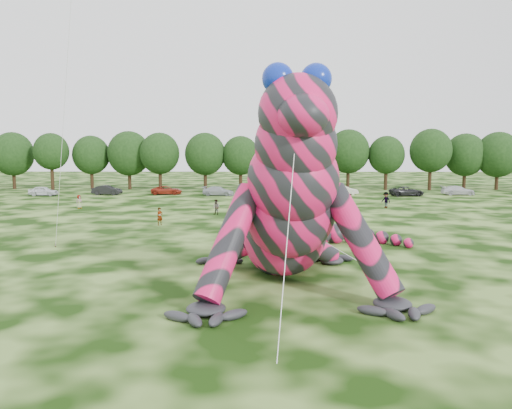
{
  "coord_description": "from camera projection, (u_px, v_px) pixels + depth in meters",
  "views": [
    {
      "loc": [
        -0.63,
        -25.7,
        7.08
      ],
      "look_at": [
        -0.96,
        1.07,
        4.0
      ],
      "focal_mm": 35.0,
      "sensor_mm": 36.0,
      "label": 1
    }
  ],
  "objects": [
    {
      "name": "spectator_0",
      "position": [
        160.0,
        216.0,
        45.44
      ],
      "size": [
        0.69,
        0.7,
        1.62
      ],
      "primitive_type": "imported",
      "rotation": [
        0.0,
        0.0,
        0.82
      ],
      "color": "gray",
      "rests_on": "ground"
    },
    {
      "name": "tree_11",
      "position": [
        348.0,
        160.0,
        83.39
      ],
      "size": [
        7.01,
        6.31,
        10.07
      ],
      "primitive_type": null,
      "color": "black",
      "rests_on": "ground"
    },
    {
      "name": "car_6",
      "position": [
        407.0,
        191.0,
        72.56
      ],
      "size": [
        5.16,
        2.8,
        1.37
      ],
      "primitive_type": "imported",
      "rotation": [
        0.0,
        0.0,
        1.68
      ],
      "color": "#232326",
      "rests_on": "ground"
    },
    {
      "name": "spectator_1",
      "position": [
        216.0,
        207.0,
        52.44
      ],
      "size": [
        0.98,
        0.91,
        1.61
      ],
      "primitive_type": "imported",
      "rotation": [
        0.0,
        0.0,
        5.79
      ],
      "color": "gray",
      "rests_on": "ground"
    },
    {
      "name": "tree_5",
      "position": [
        129.0,
        160.0,
        84.11
      ],
      "size": [
        7.16,
        6.44,
        9.8
      ],
      "primitive_type": null,
      "color": "black",
      "rests_on": "ground"
    },
    {
      "name": "tree_10",
      "position": [
        310.0,
        158.0,
        83.83
      ],
      "size": [
        7.09,
        6.38,
        10.5
      ],
      "primitive_type": null,
      "color": "black",
      "rests_on": "ground"
    },
    {
      "name": "car_0",
      "position": [
        43.0,
        191.0,
        73.02
      ],
      "size": [
        4.17,
        1.8,
        1.4
      ],
      "primitive_type": "imported",
      "rotation": [
        0.0,
        0.0,
        1.61
      ],
      "color": "silver",
      "rests_on": "ground"
    },
    {
      "name": "tree_4",
      "position": [
        91.0,
        162.0,
        84.51
      ],
      "size": [
        6.22,
        5.6,
        9.06
      ],
      "primitive_type": null,
      "color": "black",
      "rests_on": "ground"
    },
    {
      "name": "tree_14",
      "position": [
        465.0,
        161.0,
        83.71
      ],
      "size": [
        6.82,
        6.14,
        9.4
      ],
      "primitive_type": null,
      "color": "black",
      "rests_on": "ground"
    },
    {
      "name": "flying_kite",
      "position": [
        71.0,
        1.0,
        29.32
      ],
      "size": [
        4.45,
        5.47,
        18.06
      ],
      "color": "red",
      "rests_on": "ground"
    },
    {
      "name": "tree_12",
      "position": [
        386.0,
        163.0,
        82.92
      ],
      "size": [
        5.99,
        5.39,
        8.97
      ],
      "primitive_type": null,
      "color": "black",
      "rests_on": "ground"
    },
    {
      "name": "ground",
      "position": [
        274.0,
        282.0,
        26.33
      ],
      "size": [
        240.0,
        240.0,
        0.0
      ],
      "primitive_type": "plane",
      "color": "#16330A",
      "rests_on": "ground"
    },
    {
      "name": "tree_9",
      "position": [
        272.0,
        164.0,
        82.79
      ],
      "size": [
        5.27,
        4.74,
        8.68
      ],
      "primitive_type": null,
      "color": "black",
      "rests_on": "ground"
    },
    {
      "name": "tree_8",
      "position": [
        241.0,
        163.0,
        82.48
      ],
      "size": [
        6.14,
        5.53,
        8.94
      ],
      "primitive_type": null,
      "color": "black",
      "rests_on": "ground"
    },
    {
      "name": "car_4",
      "position": [
        276.0,
        191.0,
        73.26
      ],
      "size": [
        3.81,
        1.84,
        1.25
      ],
      "primitive_type": "imported",
      "rotation": [
        0.0,
        0.0,
        1.67
      ],
      "color": "#141B50",
      "rests_on": "ground"
    },
    {
      "name": "tree_15",
      "position": [
        498.0,
        161.0,
        82.69
      ],
      "size": [
        7.17,
        6.45,
        9.63
      ],
      "primitive_type": null,
      "color": "black",
      "rests_on": "ground"
    },
    {
      "name": "tree_7",
      "position": [
        205.0,
        161.0,
        82.34
      ],
      "size": [
        6.68,
        6.01,
        9.48
      ],
      "primitive_type": null,
      "color": "black",
      "rests_on": "ground"
    },
    {
      "name": "car_1",
      "position": [
        107.0,
        190.0,
        74.31
      ],
      "size": [
        4.44,
        1.86,
        1.43
      ],
      "primitive_type": "imported",
      "rotation": [
        0.0,
        0.0,
        1.49
      ],
      "color": "black",
      "rests_on": "ground"
    },
    {
      "name": "car_2",
      "position": [
        167.0,
        190.0,
        75.0
      ],
      "size": [
        4.72,
        2.35,
        1.28
      ],
      "primitive_type": "imported",
      "rotation": [
        0.0,
        0.0,
        1.62
      ],
      "color": "maroon",
      "rests_on": "ground"
    },
    {
      "name": "car_3",
      "position": [
        218.0,
        191.0,
        73.17
      ],
      "size": [
        4.94,
        2.75,
        1.35
      ],
      "primitive_type": "imported",
      "rotation": [
        0.0,
        0.0,
        1.38
      ],
      "color": "#A8AEB2",
      "rests_on": "ground"
    },
    {
      "name": "spectator_4",
      "position": [
        79.0,
        202.0,
        57.96
      ],
      "size": [
        0.86,
        0.91,
        1.56
      ],
      "primitive_type": "imported",
      "rotation": [
        0.0,
        0.0,
        0.92
      ],
      "color": "gray",
      "rests_on": "ground"
    },
    {
      "name": "car_7",
      "position": [
        458.0,
        190.0,
        74.03
      ],
      "size": [
        4.85,
        2.07,
        1.39
      ],
      "primitive_type": "imported",
      "rotation": [
        0.0,
        0.0,
        1.55
      ],
      "color": "silver",
      "rests_on": "ground"
    },
    {
      "name": "car_5",
      "position": [
        344.0,
        190.0,
        74.63
      ],
      "size": [
        4.16,
        1.9,
        1.32
      ],
      "primitive_type": "imported",
      "rotation": [
        0.0,
        0.0,
        1.7
      ],
      "color": "beige",
      "rests_on": "ground"
    },
    {
      "name": "tree_6",
      "position": [
        160.0,
        161.0,
        82.32
      ],
      "size": [
        6.52,
        5.86,
        9.49
      ],
      "primitive_type": null,
      "color": "black",
      "rests_on": "ground"
    },
    {
      "name": "spectator_2",
      "position": [
        386.0,
        200.0,
        58.22
      ],
      "size": [
        1.3,
        1.39,
        1.88
      ],
      "primitive_type": "imported",
      "rotation": [
        0.0,
        0.0,
        5.38
      ],
      "color": "gray",
      "rests_on": "ground"
    },
    {
      "name": "tree_13",
      "position": [
        430.0,
        160.0,
        82.16
      ],
      "size": [
        6.83,
        6.15,
        10.13
      ],
      "primitive_type": null,
      "color": "black",
      "rests_on": "ground"
    },
    {
      "name": "inflatable_gecko",
      "position": [
        281.0,
        177.0,
        27.76
      ],
      "size": [
        20.27,
        23.34,
        10.84
      ],
      "primitive_type": null,
      "rotation": [
        0.0,
        0.0,
        0.1
      ],
      "color": "#E1165A",
      "rests_on": "ground"
    },
    {
      "name": "tree_3",
      "position": [
        52.0,
        161.0,
        82.93
      ],
      "size": [
        5.81,
        5.23,
        9.44
      ],
      "primitive_type": null,
      "color": "black",
      "rests_on": "ground"
    },
    {
      "name": "tree_2",
      "position": [
        13.0,
        161.0,
        84.69
      ],
      "size": [
        7.04,
        6.34,
        9.64
      ],
      "primitive_type": null,
      "color": "black",
      "rests_on": "ground"
    }
  ]
}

